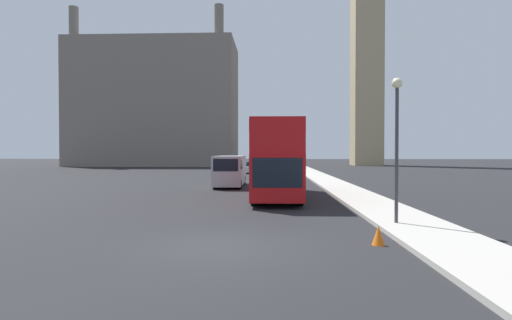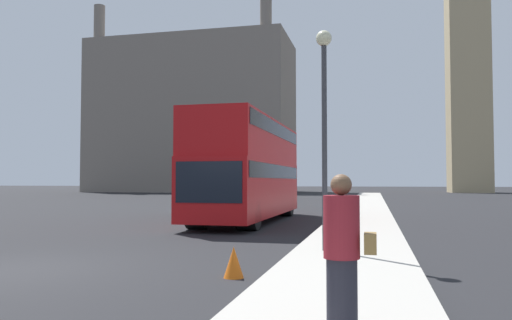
# 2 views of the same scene
# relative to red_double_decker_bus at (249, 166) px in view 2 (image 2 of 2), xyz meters

# --- Properties ---
(ground_plane) EXTENTS (300.00, 300.00, 0.00)m
(ground_plane) POSITION_rel_red_double_decker_bus_xyz_m (-1.66, -12.18, -2.36)
(ground_plane) COLOR black
(sidewalk_strip) EXTENTS (2.63, 120.00, 0.15)m
(sidewalk_strip) POSITION_rel_red_double_decker_bus_xyz_m (4.65, -12.18, -2.28)
(sidewalk_strip) COLOR #ADA89E
(sidewalk_strip) RESTS_ON ground_plane
(building_block_distant) EXTENTS (31.42, 14.11, 29.22)m
(building_block_distant) POSITION_rel_red_double_decker_bus_xyz_m (-23.12, 54.91, 9.66)
(building_block_distant) COLOR slate
(building_block_distant) RESTS_ON ground_plane
(red_double_decker_bus) EXTENTS (2.59, 10.50, 4.22)m
(red_double_decker_bus) POSITION_rel_red_double_decker_bus_xyz_m (0.00, 0.00, 0.00)
(red_double_decker_bus) COLOR #B71114
(red_double_decker_bus) RESTS_ON ground_plane
(white_van) EXTENTS (2.05, 6.22, 2.33)m
(white_van) POSITION_rel_red_double_decker_bus_xyz_m (-3.41, 7.09, -1.10)
(white_van) COLOR #B2B7BC
(white_van) RESTS_ON ground_plane
(pedestrian) EXTENTS (0.52, 0.36, 1.63)m
(pedestrian) POSITION_rel_red_double_decker_bus_xyz_m (4.84, -15.35, -1.39)
(pedestrian) COLOR #23232D
(pedestrian) RESTS_ON sidewalk_strip
(street_lamp) EXTENTS (0.36, 0.36, 5.01)m
(street_lamp) POSITION_rel_red_double_decker_bus_xyz_m (4.07, -9.09, 1.15)
(street_lamp) COLOR #38383D
(street_lamp) RESTS_ON sidewalk_strip
(parked_sedan) EXTENTS (1.78, 4.27, 1.41)m
(parked_sedan) POSITION_rel_red_double_decker_bus_xyz_m (-3.82, 26.90, -1.71)
(parked_sedan) COLOR silver
(parked_sedan) RESTS_ON ground_plane
(traffic_cone) EXTENTS (0.36, 0.36, 0.55)m
(traffic_cone) POSITION_rel_red_double_decker_bus_xyz_m (2.72, -11.87, -2.08)
(traffic_cone) COLOR orange
(traffic_cone) RESTS_ON ground_plane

